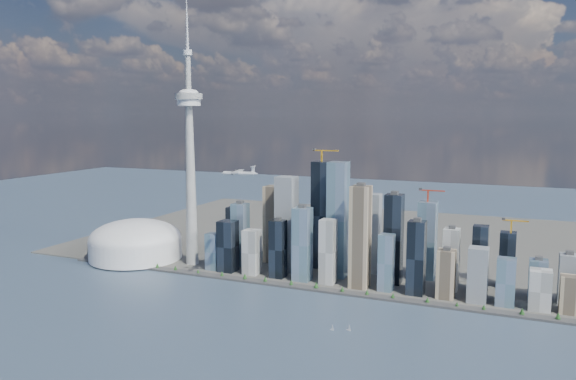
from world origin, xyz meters
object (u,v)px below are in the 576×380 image
at_px(dome_stadium, 136,242).
at_px(sailboat_west, 349,328).
at_px(sailboat_east, 332,328).
at_px(needle_tower, 190,155).
at_px(airplane, 239,173).

relative_size(dome_stadium, sailboat_west, 18.39).
bearing_deg(sailboat_east, dome_stadium, 177.40).
relative_size(needle_tower, dome_stadium, 2.75).
distance_m(sailboat_west, sailboat_east, 24.75).
relative_size(sailboat_west, sailboat_east, 1.12).
bearing_deg(needle_tower, sailboat_east, -30.44).
relative_size(dome_stadium, airplane, 3.06).
bearing_deg(sailboat_east, sailboat_west, 38.77).
bearing_deg(dome_stadium, needle_tower, 4.09).
distance_m(needle_tower, sailboat_west, 523.97).
bearing_deg(airplane, needle_tower, 131.77).
xyz_separation_m(dome_stadium, airplane, (328.65, -128.09, 179.18)).
relative_size(airplane, sailboat_west, 6.00).
bearing_deg(airplane, sailboat_east, -36.39).
height_order(sailboat_west, sailboat_east, sailboat_west).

